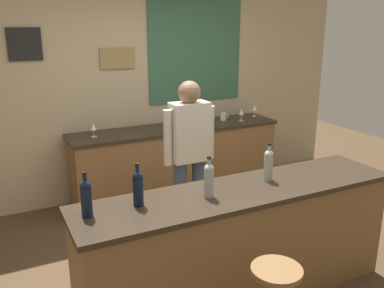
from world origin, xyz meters
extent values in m
plane|color=#4C3823|center=(0.00, 0.00, 0.00)|extent=(10.00, 10.00, 0.00)
cube|color=tan|center=(0.00, 2.03, 1.40)|extent=(6.00, 0.06, 2.80)
cube|color=black|center=(-1.20, 1.99, 1.90)|extent=(0.35, 0.02, 0.34)
cube|color=#997F4C|center=(-0.20, 1.99, 1.72)|extent=(0.42, 0.02, 0.24)
cube|color=#38664C|center=(0.84, 1.99, 1.85)|extent=(1.30, 0.02, 1.44)
cube|color=brown|center=(0.00, -0.40, 0.44)|extent=(2.52, 0.57, 0.88)
cube|color=#2D2319|center=(0.00, -0.40, 0.90)|extent=(2.57, 0.60, 0.04)
cube|color=brown|center=(0.40, 1.65, 0.43)|extent=(2.57, 0.53, 0.86)
cube|color=#2D2319|center=(0.40, 1.65, 0.88)|extent=(2.62, 0.56, 0.04)
cylinder|color=#384766|center=(0.13, 0.55, 0.43)|extent=(0.13, 0.13, 0.86)
cylinder|color=#384766|center=(-0.07, 0.55, 0.43)|extent=(0.13, 0.13, 0.86)
cube|color=beige|center=(0.03, 0.55, 1.14)|extent=(0.36, 0.20, 0.56)
sphere|color=brown|center=(0.03, 0.55, 1.51)|extent=(0.21, 0.21, 0.21)
cylinder|color=beige|center=(0.25, 0.55, 1.11)|extent=(0.08, 0.08, 0.52)
cylinder|color=beige|center=(-0.19, 0.55, 1.11)|extent=(0.08, 0.08, 0.52)
cylinder|color=brown|center=(-0.17, -1.07, 0.66)|extent=(0.32, 0.32, 0.03)
cylinder|color=black|center=(-1.14, -0.34, 1.02)|extent=(0.07, 0.07, 0.20)
sphere|color=black|center=(-1.14, -0.34, 1.13)|extent=(0.07, 0.07, 0.07)
cylinder|color=black|center=(-1.14, -0.34, 1.17)|extent=(0.03, 0.03, 0.09)
cylinder|color=black|center=(-1.14, -0.34, 1.22)|extent=(0.03, 0.03, 0.02)
cylinder|color=black|center=(-0.79, -0.33, 1.02)|extent=(0.07, 0.07, 0.20)
sphere|color=black|center=(-0.79, -0.33, 1.13)|extent=(0.07, 0.07, 0.07)
cylinder|color=black|center=(-0.79, -0.33, 1.17)|extent=(0.03, 0.03, 0.09)
cylinder|color=black|center=(-0.79, -0.33, 1.22)|extent=(0.03, 0.03, 0.02)
cylinder|color=#999E99|center=(-0.29, -0.42, 1.02)|extent=(0.07, 0.07, 0.20)
sphere|color=#999E99|center=(-0.29, -0.42, 1.13)|extent=(0.07, 0.07, 0.07)
cylinder|color=#999E99|center=(-0.29, -0.42, 1.17)|extent=(0.03, 0.03, 0.09)
cylinder|color=black|center=(-0.29, -0.42, 1.22)|extent=(0.03, 0.03, 0.02)
cylinder|color=#999E99|center=(0.29, -0.34, 1.02)|extent=(0.07, 0.07, 0.20)
sphere|color=#999E99|center=(0.29, -0.34, 1.13)|extent=(0.07, 0.07, 0.07)
cylinder|color=#999E99|center=(0.29, -0.34, 1.17)|extent=(0.03, 0.03, 0.09)
cylinder|color=black|center=(0.29, -0.34, 1.22)|extent=(0.03, 0.03, 0.02)
cylinder|color=silver|center=(-0.61, 1.65, 0.90)|extent=(0.06, 0.06, 0.00)
cylinder|color=silver|center=(-0.61, 1.65, 0.94)|extent=(0.01, 0.01, 0.07)
cone|color=silver|center=(-0.61, 1.65, 1.02)|extent=(0.07, 0.07, 0.08)
cylinder|color=silver|center=(1.29, 1.58, 0.90)|extent=(0.06, 0.06, 0.00)
cylinder|color=silver|center=(1.29, 1.58, 0.94)|extent=(0.01, 0.01, 0.07)
cone|color=silver|center=(1.29, 1.58, 1.02)|extent=(0.07, 0.07, 0.08)
cylinder|color=silver|center=(1.59, 1.72, 0.90)|extent=(0.06, 0.06, 0.00)
cylinder|color=silver|center=(1.59, 1.72, 0.94)|extent=(0.01, 0.01, 0.07)
cone|color=silver|center=(1.59, 1.72, 1.02)|extent=(0.07, 0.07, 0.08)
cylinder|color=silver|center=(1.09, 1.71, 0.95)|extent=(0.08, 0.08, 0.09)
torus|color=silver|center=(1.15, 1.71, 0.95)|extent=(0.06, 0.01, 0.06)
camera|label=1|loc=(-1.63, -2.83, 2.13)|focal=38.83mm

